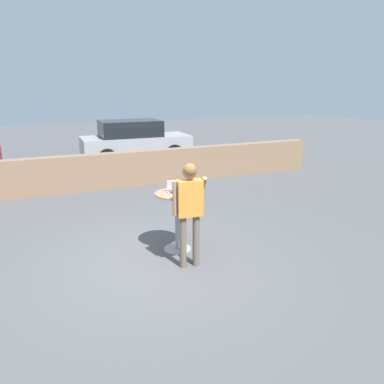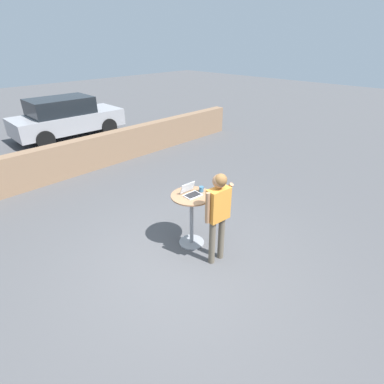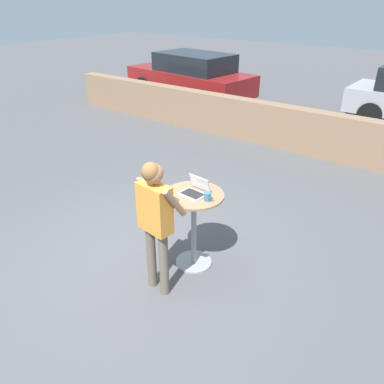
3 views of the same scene
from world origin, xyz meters
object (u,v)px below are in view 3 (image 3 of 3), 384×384
at_px(laptop, 195,190).
at_px(coffee_mug, 208,197).
at_px(cafe_table, 194,219).
at_px(parked_car_further_down, 191,76).
at_px(standing_person, 155,213).

relative_size(laptop, coffee_mug, 2.67).
relative_size(cafe_table, coffee_mug, 8.72).
distance_m(cafe_table, coffee_mug, 0.46).
relative_size(coffee_mug, parked_car_further_down, 0.03).
distance_m(laptop, standing_person, 0.68).
distance_m(coffee_mug, standing_person, 0.68).
distance_m(cafe_table, standing_person, 0.76).
bearing_deg(laptop, standing_person, -94.58).
distance_m(standing_person, parked_car_further_down, 9.23).
xyz_separation_m(laptop, parked_car_further_down, (-5.24, 6.96, -0.29)).
bearing_deg(parked_car_further_down, standing_person, -55.82).
distance_m(cafe_table, parked_car_further_down, 8.72).
distance_m(laptop, parked_car_further_down, 8.72).
bearing_deg(coffee_mug, standing_person, -113.60).
bearing_deg(standing_person, laptop, 85.42).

